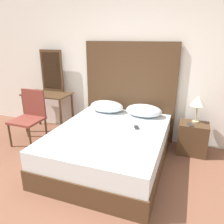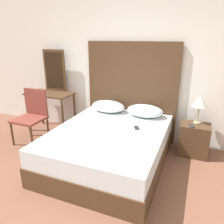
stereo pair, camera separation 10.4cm
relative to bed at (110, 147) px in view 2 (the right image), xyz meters
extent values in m
cube|color=white|center=(0.13, 1.11, 1.08)|extent=(10.00, 0.06, 2.70)
cube|color=#4C331E|center=(0.00, 0.00, -0.13)|extent=(1.61, 2.01, 0.29)
cube|color=silver|center=(0.00, 0.00, 0.15)|extent=(1.58, 1.97, 0.26)
cube|color=#4C331E|center=(0.00, 1.03, 0.62)|extent=(1.69, 0.05, 1.79)
ellipsoid|color=silver|center=(-0.35, 0.76, 0.38)|extent=(0.62, 0.40, 0.21)
ellipsoid|color=silver|center=(0.35, 0.76, 0.38)|extent=(0.62, 0.40, 0.21)
cube|color=#232328|center=(0.36, 0.22, 0.28)|extent=(0.13, 0.17, 0.01)
cube|color=#4C331E|center=(1.19, 0.76, -0.01)|extent=(0.46, 0.36, 0.53)
cylinder|color=tan|center=(1.20, 0.83, 0.27)|extent=(0.11, 0.11, 0.02)
cylinder|color=tan|center=(1.20, 0.83, 0.41)|extent=(0.02, 0.02, 0.27)
cone|color=silver|center=(1.20, 0.83, 0.63)|extent=(0.24, 0.24, 0.16)
cube|color=#232328|center=(1.13, 0.67, 0.26)|extent=(0.11, 0.16, 0.01)
cube|color=#4C331E|center=(-1.60, 0.71, 0.51)|extent=(0.93, 0.51, 0.02)
cylinder|color=#4C331E|center=(-2.03, 0.50, 0.11)|extent=(0.04, 0.04, 0.77)
cylinder|color=#4C331E|center=(-1.18, 0.50, 0.11)|extent=(0.04, 0.04, 0.77)
cylinder|color=#4C331E|center=(-2.03, 0.93, 0.11)|extent=(0.04, 0.04, 0.77)
cylinder|color=#4C331E|center=(-1.18, 0.93, 0.11)|extent=(0.04, 0.04, 0.77)
cube|color=#4C331E|center=(-1.60, 0.94, 0.94)|extent=(0.49, 0.03, 0.83)
cube|color=#B2BCC6|center=(-1.60, 0.94, 0.94)|extent=(0.42, 0.01, 0.73)
cube|color=brown|center=(-1.62, 0.09, 0.18)|extent=(0.50, 0.50, 0.04)
cube|color=brown|center=(-1.62, 0.32, 0.45)|extent=(0.48, 0.04, 0.49)
cylinder|color=#4C331E|center=(-1.84, -0.13, -0.06)|extent=(0.04, 0.04, 0.43)
cylinder|color=#4C331E|center=(-1.40, -0.13, -0.06)|extent=(0.04, 0.04, 0.43)
cylinder|color=#4C331E|center=(-1.84, 0.31, -0.06)|extent=(0.04, 0.04, 0.43)
cylinder|color=#4C331E|center=(-1.40, 0.31, -0.06)|extent=(0.04, 0.04, 0.43)
camera|label=1|loc=(1.06, -2.79, 1.60)|focal=35.00mm
camera|label=2|loc=(1.16, -2.75, 1.60)|focal=35.00mm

